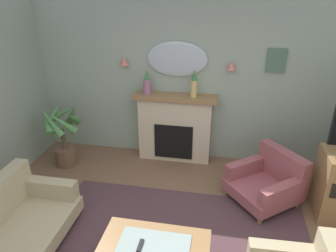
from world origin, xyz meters
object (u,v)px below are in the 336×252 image
mantel_vase_right (147,84)px  tv_remote (140,246)px  wall_mirror (177,59)px  wall_sconce_right (232,66)px  fireplace (175,128)px  coffee_table (154,248)px  wall_sconce_left (124,61)px  framed_picture (276,61)px  floral_couch (3,236)px  potted_plant_tall_palm (63,133)px  mantel_vase_centre (194,83)px  armchair_in_corner (268,181)px

mantel_vase_right → tv_remote: mantel_vase_right is taller
wall_mirror → wall_sconce_right: (0.85, -0.05, -0.05)m
fireplace → coffee_table: fireplace is taller
wall_sconce_left → framed_picture: (2.35, 0.06, 0.09)m
wall_mirror → floral_couch: (-1.48, -2.64, -1.39)m
framed_picture → potted_plant_tall_palm: framed_picture is taller
mantel_vase_right → coffee_table: bearing=-74.9°
fireplace → coffee_table: 2.44m
coffee_table → wall_sconce_right: bearing=75.4°
framed_picture → mantel_vase_centre: bearing=-171.5°
fireplace → floral_couch: (-1.48, -2.50, -0.25)m
mantel_vase_centre → wall_mirror: size_ratio=0.45×
mantel_vase_centre → tv_remote: bearing=-95.4°
fireplace → floral_couch: 2.91m
framed_picture → potted_plant_tall_palm: size_ratio=0.33×
fireplace → mantel_vase_centre: 0.87m
coffee_table → wall_sconce_left: bearing=112.6°
mantel_vase_right → wall_mirror: bearing=20.7°
wall_mirror → armchair_in_corner: bearing=-35.0°
wall_mirror → wall_sconce_left: bearing=-176.6°
framed_picture → tv_remote: size_ratio=2.25×
coffee_table → mantel_vase_centre: bearing=87.5°
mantel_vase_centre → tv_remote: (-0.23, -2.46, -0.93)m
wall_sconce_right → coffee_table: 2.90m
framed_picture → armchair_in_corner: (-0.03, -1.04, -1.44)m
fireplace → wall_mirror: 1.15m
fireplace → mantel_vase_right: (-0.45, -0.03, 0.77)m
fireplace → potted_plant_tall_palm: fireplace is taller
mantel_vase_right → wall_mirror: wall_mirror is taller
armchair_in_corner → mantel_vase_right: bearing=155.9°
mantel_vase_right → floral_couch: size_ratio=0.24×
mantel_vase_centre → coffee_table: size_ratio=0.40×
fireplace → mantel_vase_right: 0.89m
mantel_vase_centre → wall_sconce_left: size_ratio=3.11×
wall_sconce_left → armchair_in_corner: bearing=-22.9°
wall_mirror → framed_picture: wall_mirror is taller
wall_sconce_left → mantel_vase_right: bearing=-16.7°
mantel_vase_right → coffee_table: (0.65, -2.40, -0.95)m
floral_couch → armchair_in_corner: (2.94, 1.61, -0.01)m
mantel_vase_right → floral_couch: (-1.03, -2.47, -1.02)m
coffee_table → armchair_in_corner: armchair_in_corner is taller
fireplace → mantel_vase_centre: mantel_vase_centre is taller
fireplace → framed_picture: bearing=5.8°
mantel_vase_right → potted_plant_tall_palm: mantel_vase_right is taller
wall_mirror → floral_couch: size_ratio=0.56×
wall_sconce_left → coffee_table: 3.01m
wall_sconce_right → coffee_table: bearing=-104.6°
fireplace → armchair_in_corner: 1.73m
fireplace → wall_sconce_left: (-0.85, 0.09, 1.09)m
armchair_in_corner → wall_sconce_right: bearing=122.3°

